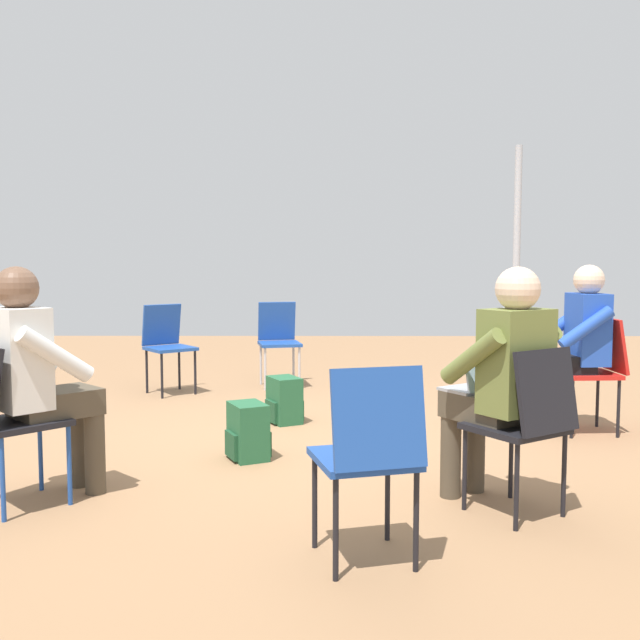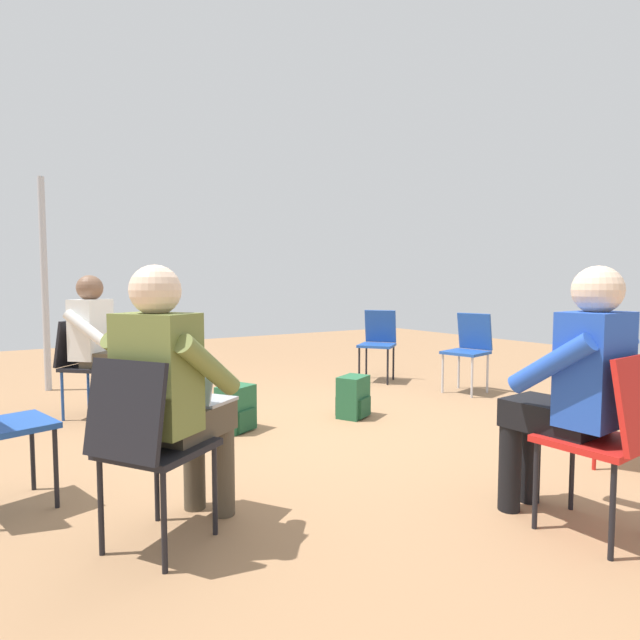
{
  "view_description": "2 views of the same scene",
  "coord_description": "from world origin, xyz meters",
  "px_view_note": "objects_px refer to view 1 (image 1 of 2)",
  "views": [
    {
      "loc": [
        -0.17,
        5.01,
        1.26
      ],
      "look_at": [
        -0.14,
        -0.02,
        0.85
      ],
      "focal_mm": 40.0,
      "sensor_mm": 36.0,
      "label": 1
    },
    {
      "loc": [
        -3.3,
        2.08,
        1.15
      ],
      "look_at": [
        -0.02,
        -0.05,
        0.88
      ],
      "focal_mm": 28.0,
      "sensor_mm": 36.0,
      "label": 2
    }
  ],
  "objects_px": {
    "chair_south": "(279,337)",
    "backpack_by_empty_chair": "(284,403)",
    "person_in_white": "(37,371)",
    "person_with_laptop": "(501,374)",
    "person_in_blue": "(575,339)",
    "chair_west": "(596,366)",
    "chair_southeast": "(167,342)",
    "backpack_near_laptop_user": "(248,434)",
    "chair_southwest": "(510,348)",
    "chair_north": "(369,449)",
    "chair_northwest": "(527,419)",
    "chair_northeast": "(6,413)"
  },
  "relations": [
    {
      "from": "chair_south",
      "to": "backpack_by_empty_chair",
      "type": "xyz_separation_m",
      "value": [
        -0.15,
        1.67,
        -0.34
      ]
    },
    {
      "from": "person_in_white",
      "to": "backpack_by_empty_chair",
      "type": "height_order",
      "value": "person_in_white"
    },
    {
      "from": "person_with_laptop",
      "to": "person_in_blue",
      "type": "bearing_deg",
      "value": 26.5
    },
    {
      "from": "chair_west",
      "to": "person_with_laptop",
      "type": "relative_size",
      "value": 0.69
    },
    {
      "from": "chair_southeast",
      "to": "backpack_near_laptop_user",
      "type": "relative_size",
      "value": 2.36
    },
    {
      "from": "chair_southwest",
      "to": "person_in_blue",
      "type": "bearing_deg",
      "value": 161.46
    },
    {
      "from": "chair_southeast",
      "to": "backpack_near_laptop_user",
      "type": "height_order",
      "value": "chair_southeast"
    },
    {
      "from": "person_with_laptop",
      "to": "chair_north",
      "type": "bearing_deg",
      "value": -168.47
    },
    {
      "from": "chair_southwest",
      "to": "backpack_by_empty_chair",
      "type": "xyz_separation_m",
      "value": [
        1.96,
        0.77,
        -0.34
      ]
    },
    {
      "from": "person_with_laptop",
      "to": "chair_northwest",
      "type": "bearing_deg",
      "value": -90.0
    },
    {
      "from": "person_in_blue",
      "to": "chair_northwest",
      "type": "bearing_deg",
      "value": 150.9
    },
    {
      "from": "person_in_blue",
      "to": "backpack_by_empty_chair",
      "type": "bearing_deg",
      "value": 78.28
    },
    {
      "from": "chair_west",
      "to": "person_in_blue",
      "type": "distance_m",
      "value": 0.26
    },
    {
      "from": "chair_southwest",
      "to": "chair_southeast",
      "type": "bearing_deg",
      "value": 52.79
    },
    {
      "from": "chair_northeast",
      "to": "backpack_near_laptop_user",
      "type": "relative_size",
      "value": 2.36
    },
    {
      "from": "chair_west",
      "to": "chair_northeast",
      "type": "xyz_separation_m",
      "value": [
        3.62,
        1.66,
        0.0
      ]
    },
    {
      "from": "chair_south",
      "to": "backpack_near_laptop_user",
      "type": "distance_m",
      "value": 2.72
    },
    {
      "from": "person_in_blue",
      "to": "chair_northeast",
      "type": "bearing_deg",
      "value": 112.08
    },
    {
      "from": "chair_southeast",
      "to": "person_in_white",
      "type": "xyz_separation_m",
      "value": [
        -0.01,
        3.11,
        0.2
      ]
    },
    {
      "from": "person_in_white",
      "to": "chair_south",
      "type": "bearing_deg",
      "value": 117.63
    },
    {
      "from": "person_in_blue",
      "to": "backpack_near_laptop_user",
      "type": "height_order",
      "value": "person_in_blue"
    },
    {
      "from": "chair_southeast",
      "to": "chair_northeast",
      "type": "bearing_deg",
      "value": 50.69
    },
    {
      "from": "chair_south",
      "to": "chair_northwest",
      "type": "relative_size",
      "value": 1.0
    },
    {
      "from": "chair_southeast",
      "to": "backpack_by_empty_chair",
      "type": "relative_size",
      "value": 2.36
    },
    {
      "from": "chair_north",
      "to": "chair_northeast",
      "type": "bearing_deg",
      "value": 144.38
    },
    {
      "from": "chair_west",
      "to": "person_in_blue",
      "type": "height_order",
      "value": "person_in_blue"
    },
    {
      "from": "chair_northwest",
      "to": "backpack_near_laptop_user",
      "type": "height_order",
      "value": "chair_northwest"
    },
    {
      "from": "person_in_white",
      "to": "backpack_by_empty_chair",
      "type": "distance_m",
      "value": 2.25
    },
    {
      "from": "backpack_by_empty_chair",
      "to": "chair_north",
      "type": "bearing_deg",
      "value": 100.67
    },
    {
      "from": "chair_west",
      "to": "chair_north",
      "type": "bearing_deg",
      "value": 138.7
    },
    {
      "from": "person_in_white",
      "to": "backpack_by_empty_chair",
      "type": "relative_size",
      "value": 3.44
    },
    {
      "from": "person_with_laptop",
      "to": "backpack_near_laptop_user",
      "type": "height_order",
      "value": "person_with_laptop"
    },
    {
      "from": "chair_southwest",
      "to": "backpack_near_laptop_user",
      "type": "distance_m",
      "value": 2.82
    },
    {
      "from": "chair_northeast",
      "to": "person_in_white",
      "type": "xyz_separation_m",
      "value": [
        -0.12,
        -0.12,
        0.2
      ]
    },
    {
      "from": "backpack_by_empty_chair",
      "to": "chair_northeast",
      "type": "bearing_deg",
      "value": 56.41
    },
    {
      "from": "person_with_laptop",
      "to": "backpack_near_laptop_user",
      "type": "distance_m",
      "value": 1.74
    },
    {
      "from": "chair_southeast",
      "to": "backpack_near_laptop_user",
      "type": "bearing_deg",
      "value": 76.48
    },
    {
      "from": "backpack_near_laptop_user",
      "to": "chair_west",
      "type": "bearing_deg",
      "value": -163.78
    },
    {
      "from": "person_in_blue",
      "to": "backpack_by_empty_chair",
      "type": "distance_m",
      "value": 2.24
    },
    {
      "from": "chair_northeast",
      "to": "chair_southwest",
      "type": "xyz_separation_m",
      "value": [
        -3.26,
        -2.73,
        0.0
      ]
    },
    {
      "from": "chair_southwest",
      "to": "backpack_near_laptop_user",
      "type": "relative_size",
      "value": 2.36
    },
    {
      "from": "person_with_laptop",
      "to": "person_in_blue",
      "type": "xyz_separation_m",
      "value": [
        -0.94,
        -1.62,
        0.0
      ]
    },
    {
      "from": "person_in_white",
      "to": "backpack_near_laptop_user",
      "type": "xyz_separation_m",
      "value": [
        -1.01,
        -0.81,
        -0.54
      ]
    },
    {
      "from": "chair_southeast",
      "to": "chair_north",
      "type": "height_order",
      "value": "same"
    },
    {
      "from": "chair_south",
      "to": "backpack_near_laptop_user",
      "type": "xyz_separation_m",
      "value": [
        0.02,
        2.7,
        -0.34
      ]
    },
    {
      "from": "backpack_near_laptop_user",
      "to": "chair_northeast",
      "type": "bearing_deg",
      "value": 39.61
    },
    {
      "from": "chair_south",
      "to": "chair_southwest",
      "type": "relative_size",
      "value": 1.0
    },
    {
      "from": "chair_northwest",
      "to": "person_with_laptop",
      "type": "distance_m",
      "value": 0.26
    },
    {
      "from": "chair_southwest",
      "to": "chair_north",
      "type": "xyz_separation_m",
      "value": [
        1.46,
        3.41,
        0.0
      ]
    },
    {
      "from": "chair_northwest",
      "to": "backpack_by_empty_chair",
      "type": "relative_size",
      "value": 2.36
    }
  ]
}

